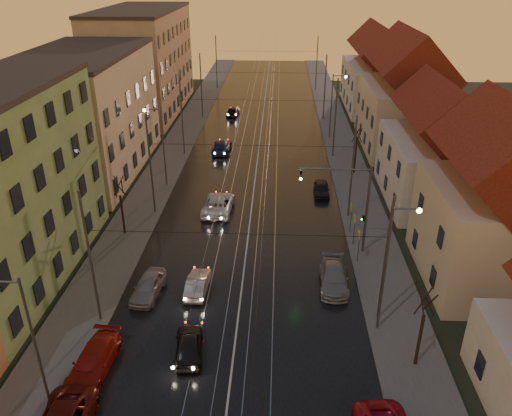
# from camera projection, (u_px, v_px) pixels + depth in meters

# --- Properties ---
(road) EXTENTS (16.00, 120.00, 0.04)m
(road) POSITION_uv_depth(u_px,v_px,m) (258.00, 152.00, 58.71)
(road) COLOR black
(road) RESTS_ON ground
(sidewalk_left) EXTENTS (4.00, 120.00, 0.15)m
(sidewalk_left) POSITION_uv_depth(u_px,v_px,m) (174.00, 151.00, 59.10)
(sidewalk_left) COLOR #4C4C4C
(sidewalk_left) RESTS_ON ground
(sidewalk_right) EXTENTS (4.00, 120.00, 0.15)m
(sidewalk_right) POSITION_uv_depth(u_px,v_px,m) (344.00, 153.00, 58.26)
(sidewalk_right) COLOR #4C4C4C
(sidewalk_right) RESTS_ON ground
(tram_rail_0) EXTENTS (0.06, 120.00, 0.03)m
(tram_rail_0) POSITION_uv_depth(u_px,v_px,m) (240.00, 152.00, 58.78)
(tram_rail_0) COLOR gray
(tram_rail_0) RESTS_ON road
(tram_rail_1) EXTENTS (0.06, 120.00, 0.03)m
(tram_rail_1) POSITION_uv_depth(u_px,v_px,m) (252.00, 152.00, 58.72)
(tram_rail_1) COLOR gray
(tram_rail_1) RESTS_ON road
(tram_rail_2) EXTENTS (0.06, 120.00, 0.03)m
(tram_rail_2) POSITION_uv_depth(u_px,v_px,m) (265.00, 152.00, 58.66)
(tram_rail_2) COLOR gray
(tram_rail_2) RESTS_ON road
(tram_rail_3) EXTENTS (0.06, 120.00, 0.03)m
(tram_rail_3) POSITION_uv_depth(u_px,v_px,m) (277.00, 153.00, 58.60)
(tram_rail_3) COLOR gray
(tram_rail_3) RESTS_ON road
(apartment_left_2) EXTENTS (10.00, 20.00, 12.00)m
(apartment_left_2) POSITION_uv_depth(u_px,v_px,m) (87.00, 115.00, 51.41)
(apartment_left_2) COLOR #C1B895
(apartment_left_2) RESTS_ON ground
(apartment_left_3) EXTENTS (10.00, 24.00, 14.00)m
(apartment_left_3) POSITION_uv_depth(u_px,v_px,m) (144.00, 62.00, 72.43)
(apartment_left_3) COLOR #91755D
(apartment_left_3) RESTS_ON ground
(house_right_1) EXTENTS (8.67, 10.20, 10.80)m
(house_right_1) POSITION_uv_depth(u_px,v_px,m) (497.00, 209.00, 33.22)
(house_right_1) COLOR beige
(house_right_1) RESTS_ON ground
(house_right_2) EXTENTS (9.18, 12.24, 9.20)m
(house_right_2) POSITION_uv_depth(u_px,v_px,m) (440.00, 153.00, 45.21)
(house_right_2) COLOR beige
(house_right_2) RESTS_ON ground
(house_right_3) EXTENTS (9.18, 14.28, 11.50)m
(house_right_3) POSITION_uv_depth(u_px,v_px,m) (405.00, 99.00, 58.10)
(house_right_3) COLOR beige
(house_right_3) RESTS_ON ground
(house_right_4) EXTENTS (9.18, 16.32, 10.00)m
(house_right_4) POSITION_uv_depth(u_px,v_px,m) (378.00, 74.00, 74.54)
(house_right_4) COLOR beige
(house_right_4) RESTS_ON ground
(catenary_pole_l_1) EXTENTS (0.16, 0.16, 9.00)m
(catenary_pole_l_1) POSITION_uv_depth(u_px,v_px,m) (91.00, 260.00, 29.35)
(catenary_pole_l_1) COLOR #595B60
(catenary_pole_l_1) RESTS_ON ground
(catenary_pole_r_1) EXTENTS (0.16, 0.16, 9.00)m
(catenary_pole_r_1) POSITION_uv_depth(u_px,v_px,m) (385.00, 267.00, 28.63)
(catenary_pole_r_1) COLOR #595B60
(catenary_pole_r_1) RESTS_ON ground
(catenary_pole_l_2) EXTENTS (0.16, 0.16, 9.00)m
(catenary_pole_l_2) POSITION_uv_depth(u_px,v_px,m) (151.00, 166.00, 42.76)
(catenary_pole_l_2) COLOR #595B60
(catenary_pole_l_2) RESTS_ON ground
(catenary_pole_r_2) EXTENTS (0.16, 0.16, 9.00)m
(catenary_pole_r_2) POSITION_uv_depth(u_px,v_px,m) (352.00, 169.00, 42.04)
(catenary_pole_r_2) COLOR #595B60
(catenary_pole_r_2) RESTS_ON ground
(catenary_pole_l_3) EXTENTS (0.16, 0.16, 9.00)m
(catenary_pole_l_3) POSITION_uv_depth(u_px,v_px,m) (182.00, 117.00, 56.18)
(catenary_pole_l_3) COLOR #595B60
(catenary_pole_l_3) RESTS_ON ground
(catenary_pole_r_3) EXTENTS (0.16, 0.16, 9.00)m
(catenary_pole_r_3) POSITION_uv_depth(u_px,v_px,m) (335.00, 119.00, 55.46)
(catenary_pole_r_3) COLOR #595B60
(catenary_pole_r_3) RESTS_ON ground
(catenary_pole_l_4) EXTENTS (0.16, 0.16, 9.00)m
(catenary_pole_l_4) POSITION_uv_depth(u_px,v_px,m) (201.00, 87.00, 69.59)
(catenary_pole_l_4) COLOR #595B60
(catenary_pole_l_4) RESTS_ON ground
(catenary_pole_r_4) EXTENTS (0.16, 0.16, 9.00)m
(catenary_pole_r_4) POSITION_uv_depth(u_px,v_px,m) (325.00, 88.00, 68.87)
(catenary_pole_r_4) COLOR #595B60
(catenary_pole_r_4) RESTS_ON ground
(catenary_pole_l_5) EXTENTS (0.16, 0.16, 9.00)m
(catenary_pole_l_5) POSITION_uv_depth(u_px,v_px,m) (216.00, 63.00, 85.69)
(catenary_pole_l_5) COLOR #595B60
(catenary_pole_l_5) RESTS_ON ground
(catenary_pole_r_5) EXTENTS (0.16, 0.16, 9.00)m
(catenary_pole_r_5) POSITION_uv_depth(u_px,v_px,m) (317.00, 64.00, 84.97)
(catenary_pole_r_5) COLOR #595B60
(catenary_pole_r_5) RESTS_ON ground
(street_lamp_0) EXTENTS (1.75, 0.32, 8.00)m
(street_lamp_0) POSITION_uv_depth(u_px,v_px,m) (26.00, 334.00, 22.94)
(street_lamp_0) COLOR #595B60
(street_lamp_0) RESTS_ON ground
(street_lamp_1) EXTENTS (1.75, 0.32, 8.00)m
(street_lamp_1) POSITION_uv_depth(u_px,v_px,m) (391.00, 253.00, 29.33)
(street_lamp_1) COLOR #595B60
(street_lamp_1) RESTS_ON ground
(street_lamp_2) EXTENTS (1.75, 0.32, 8.00)m
(street_lamp_2) POSITION_uv_depth(u_px,v_px,m) (160.00, 139.00, 47.98)
(street_lamp_2) COLOR #595B60
(street_lamp_2) RESTS_ON ground
(street_lamp_3) EXTENTS (1.75, 0.32, 8.00)m
(street_lamp_3) POSITION_uv_depth(u_px,v_px,m) (334.00, 100.00, 61.52)
(street_lamp_3) COLOR #595B60
(street_lamp_3) RESTS_ON ground
(traffic_light_mast) EXTENTS (5.30, 0.32, 7.20)m
(traffic_light_mast) POSITION_uv_depth(u_px,v_px,m) (354.00, 199.00, 36.66)
(traffic_light_mast) COLOR #595B60
(traffic_light_mast) RESTS_ON ground
(bare_tree_0) EXTENTS (1.09, 1.09, 5.11)m
(bare_tree_0) POSITION_uv_depth(u_px,v_px,m) (122.00, 207.00, 40.15)
(bare_tree_0) COLOR black
(bare_tree_0) RESTS_ON ground
(bare_tree_1) EXTENTS (1.09, 1.09, 5.11)m
(bare_tree_1) POSITION_uv_depth(u_px,v_px,m) (421.00, 331.00, 26.78)
(bare_tree_1) COLOR black
(bare_tree_1) RESTS_ON ground
(bare_tree_2) EXTENTS (1.09, 1.09, 5.11)m
(bare_tree_2) POSITION_uv_depth(u_px,v_px,m) (356.00, 152.00, 51.81)
(bare_tree_2) COLOR black
(bare_tree_2) RESTS_ON ground
(driving_car_0) EXTENTS (1.98, 3.94, 1.29)m
(driving_car_0) POSITION_uv_depth(u_px,v_px,m) (189.00, 345.00, 28.44)
(driving_car_0) COLOR black
(driving_car_0) RESTS_ON ground
(driving_car_1) EXTENTS (1.38, 3.76, 1.23)m
(driving_car_1) POSITION_uv_depth(u_px,v_px,m) (198.00, 284.00, 33.88)
(driving_car_1) COLOR #A6A6AB
(driving_car_1) RESTS_ON ground
(driving_car_2) EXTENTS (2.67, 5.41, 1.48)m
(driving_car_2) POSITION_uv_depth(u_px,v_px,m) (218.00, 204.00, 44.68)
(driving_car_2) COLOR silver
(driving_car_2) RESTS_ON ground
(driving_car_3) EXTENTS (2.09, 4.86, 1.40)m
(driving_car_3) POSITION_uv_depth(u_px,v_px,m) (222.00, 146.00, 58.63)
(driving_car_3) COLOR #172546
(driving_car_3) RESTS_ON ground
(driving_car_4) EXTENTS (1.91, 3.99, 1.32)m
(driving_car_4) POSITION_uv_depth(u_px,v_px,m) (233.00, 111.00, 72.35)
(driving_car_4) COLOR black
(driving_car_4) RESTS_ON ground
(parked_left_2) EXTENTS (2.22, 4.75, 1.34)m
(parked_left_2) POSITION_uv_depth(u_px,v_px,m) (93.00, 361.00, 27.24)
(parked_left_2) COLOR maroon
(parked_left_2) RESTS_ON ground
(parked_left_3) EXTENTS (1.99, 4.13, 1.36)m
(parked_left_3) POSITION_uv_depth(u_px,v_px,m) (148.00, 286.00, 33.49)
(parked_left_3) COLOR #949499
(parked_left_3) RESTS_ON ground
(parked_right_1) EXTENTS (2.11, 4.78, 1.36)m
(parked_right_1) POSITION_uv_depth(u_px,v_px,m) (334.00, 277.00, 34.44)
(parked_right_1) COLOR gray
(parked_right_1) RESTS_ON ground
(parked_right_2) EXTENTS (1.49, 3.59, 1.21)m
(parked_right_2) POSITION_uv_depth(u_px,v_px,m) (322.00, 189.00, 47.88)
(parked_right_2) COLOR black
(parked_right_2) RESTS_ON ground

